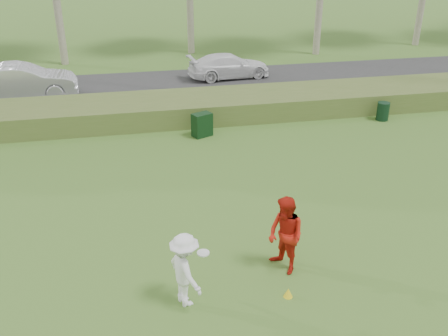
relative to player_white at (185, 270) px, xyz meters
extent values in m
plane|color=#3B6822|center=(1.65, -0.10, -0.87)|extent=(120.00, 120.00, 0.00)
cube|color=#496127|center=(1.65, 11.90, -0.42)|extent=(80.00, 3.00, 0.90)
cube|color=#2D2D2D|center=(1.65, 16.90, -0.84)|extent=(80.00, 6.00, 0.06)
imported|color=white|center=(0.00, 0.00, 0.00)|extent=(1.01, 1.28, 1.74)
cylinder|color=white|center=(0.40, 0.00, 0.39)|extent=(0.27, 0.27, 0.03)
imported|color=red|center=(2.47, 0.70, 0.10)|extent=(1.04, 1.15, 1.94)
cone|color=yellow|center=(2.26, -0.28, -0.76)|extent=(0.21, 0.21, 0.23)
cube|color=black|center=(1.95, 9.64, -0.40)|extent=(0.88, 0.74, 0.94)
cylinder|color=black|center=(9.86, 9.90, -0.48)|extent=(0.67, 0.67, 0.78)
imported|color=silver|center=(-5.68, 16.00, 0.02)|extent=(5.19, 2.19, 1.67)
imported|color=white|center=(4.78, 17.70, -0.16)|extent=(4.64, 2.29, 1.30)
camera|label=1|loc=(-0.93, -8.65, 6.58)|focal=40.00mm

